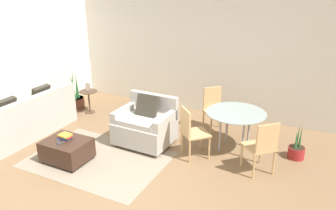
{
  "coord_description": "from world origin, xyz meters",
  "views": [
    {
      "loc": [
        2.44,
        -3.23,
        2.91
      ],
      "look_at": [
        -0.05,
        1.78,
        0.75
      ],
      "focal_mm": 35.0,
      "sensor_mm": 36.0,
      "label": 1
    }
  ],
  "objects": [
    {
      "name": "dining_chair_near_left",
      "position": [
        0.56,
        1.45,
        0.52
      ],
      "size": [
        0.59,
        0.59,
        0.9
      ],
      "color": "tan",
      "rests_on": "ground_plane"
    },
    {
      "name": "wall_left",
      "position": [
        -3.3,
        1.5,
        1.38
      ],
      "size": [
        0.06,
        12.0,
        2.75
      ],
      "color": "silver",
      "rests_on": "ground_plane"
    },
    {
      "name": "ottoman",
      "position": [
        -1.27,
        0.39,
        0.21
      ],
      "size": [
        0.74,
        0.6,
        0.38
      ],
      "color": "#382319",
      "rests_on": "ground_plane"
    },
    {
      "name": "tv_remote_secondary",
      "position": [
        -1.27,
        0.28,
        0.39
      ],
      "size": [
        0.06,
        0.15,
        0.01
      ],
      "color": "#333338",
      "rests_on": "ottoman"
    },
    {
      "name": "side_table",
      "position": [
        -2.34,
        2.29,
        0.37
      ],
      "size": [
        0.41,
        0.41,
        0.52
      ],
      "color": "#4C3828",
      "rests_on": "ground_plane"
    },
    {
      "name": "area_rug",
      "position": [
        -0.83,
        0.65,
        0.0
      ],
      "size": [
        2.29,
        1.64,
        0.01
      ],
      "color": "gray",
      "rests_on": "ground_plane"
    },
    {
      "name": "dining_chair_near_right",
      "position": [
        1.75,
        1.45,
        0.52
      ],
      "size": [
        0.59,
        0.59,
        0.9
      ],
      "color": "tan",
      "rests_on": "ground_plane"
    },
    {
      "name": "wall_back",
      "position": [
        0.0,
        3.57,
        1.38
      ],
      "size": [
        12.0,
        0.06,
        2.75
      ],
      "color": "silver",
      "rests_on": "ground_plane"
    },
    {
      "name": "book_stack",
      "position": [
        -1.33,
        0.44,
        0.42
      ],
      "size": [
        0.23,
        0.18,
        0.08
      ],
      "color": "#2D478C",
      "rests_on": "ottoman"
    },
    {
      "name": "tv_remote_primary",
      "position": [
        -1.36,
        0.31,
        0.39
      ],
      "size": [
        0.13,
        0.14,
        0.01
      ],
      "color": "#333338",
      "rests_on": "ottoman"
    },
    {
      "name": "potted_plant",
      "position": [
        -2.82,
        2.38,
        0.19
      ],
      "size": [
        0.4,
        0.4,
        1.01
      ],
      "color": "brown",
      "rests_on": "ground_plane"
    },
    {
      "name": "dining_table",
      "position": [
        1.15,
        2.05,
        0.64
      ],
      "size": [
        1.05,
        1.05,
        0.73
      ],
      "color": "#8C9E99",
      "rests_on": "ground_plane"
    },
    {
      "name": "picture_frame",
      "position": [
        -2.34,
        2.29,
        0.61
      ],
      "size": [
        0.13,
        0.07,
        0.18
      ],
      "color": "#8C6647",
      "rests_on": "side_table"
    },
    {
      "name": "ground_plane",
      "position": [
        0.0,
        0.0,
        0.0
      ],
      "size": [
        20.0,
        20.0,
        0.0
      ],
      "primitive_type": "plane",
      "color": "brown"
    },
    {
      "name": "armchair",
      "position": [
        -0.4,
        1.55,
        0.37
      ],
      "size": [
        1.02,
        0.85,
        0.94
      ],
      "color": "#B2ADA3",
      "rests_on": "ground_plane"
    },
    {
      "name": "dining_chair_far_left",
      "position": [
        0.56,
        2.65,
        0.52
      ],
      "size": [
        0.59,
        0.59,
        0.9
      ],
      "color": "tan",
      "rests_on": "ground_plane"
    },
    {
      "name": "couch",
      "position": [
        -2.71,
        0.78,
        0.29
      ],
      "size": [
        0.92,
        2.09,
        0.89
      ],
      "color": "#B2ADA3",
      "rests_on": "ground_plane"
    },
    {
      "name": "potted_plant_small",
      "position": [
        2.21,
        2.22,
        0.14
      ],
      "size": [
        0.28,
        0.28,
        0.63
      ],
      "color": "maroon",
      "rests_on": "ground_plane"
    }
  ]
}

